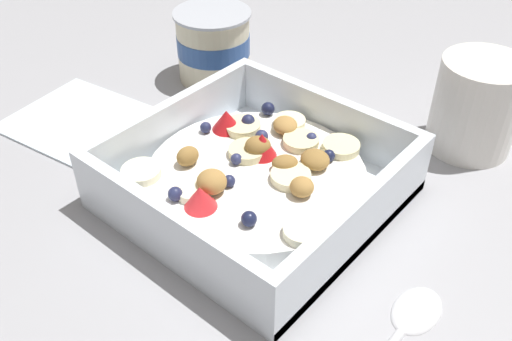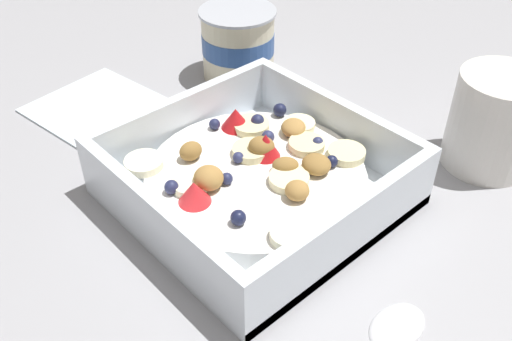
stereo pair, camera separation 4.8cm
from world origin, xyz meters
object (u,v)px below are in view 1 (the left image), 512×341
(yogurt_cup, at_px, (213,45))
(folded_napkin, at_px, (75,117))
(spoon, at_px, (400,331))
(coffee_mug, at_px, (478,105))
(fruit_bowl, at_px, (256,179))

(yogurt_cup, height_order, folded_napkin, yogurt_cup)
(spoon, bearing_deg, yogurt_cup, 152.71)
(spoon, relative_size, folded_napkin, 1.44)
(coffee_mug, xyz_separation_m, folded_napkin, (-0.33, -0.22, -0.04))
(spoon, bearing_deg, coffee_mug, 103.92)
(coffee_mug, relative_size, folded_napkin, 0.90)
(coffee_mug, bearing_deg, fruit_bowl, -118.88)
(spoon, xyz_separation_m, folded_napkin, (-0.39, 0.02, -0.00))
(coffee_mug, distance_m, folded_napkin, 0.40)
(fruit_bowl, xyz_separation_m, yogurt_cup, (-0.17, 0.13, 0.02))
(fruit_bowl, relative_size, spoon, 1.22)
(spoon, relative_size, coffee_mug, 1.60)
(spoon, xyz_separation_m, coffee_mug, (-0.06, 0.24, 0.04))
(yogurt_cup, xyz_separation_m, coffee_mug, (0.28, 0.06, 0.00))
(fruit_bowl, distance_m, spoon, 0.17)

